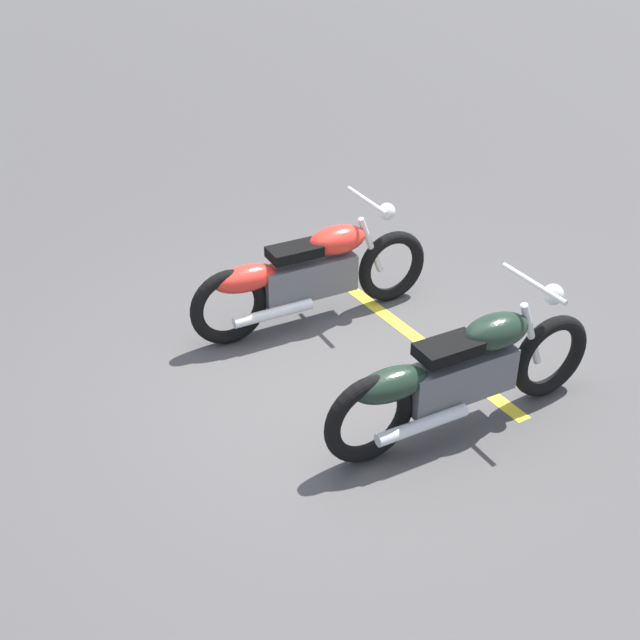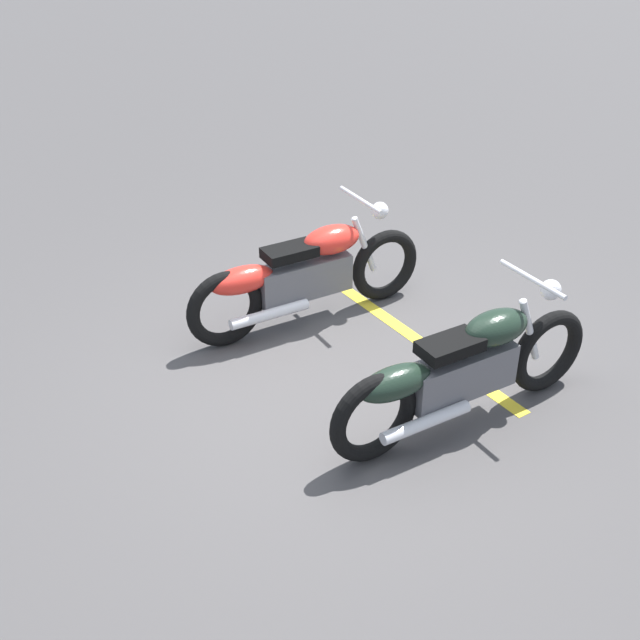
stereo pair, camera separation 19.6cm
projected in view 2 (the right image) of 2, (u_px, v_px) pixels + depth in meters
name	position (u px, v px, depth m)	size (l,w,h in m)	color
ground_plane	(343.00, 382.00, 6.14)	(60.00, 60.00, 0.00)	#474444
motorcycle_bright_foreground	(303.00, 275.00, 6.67)	(2.22, 0.65, 1.04)	black
motorcycle_dark_foreground	(461.00, 370.00, 5.47)	(2.22, 0.63, 1.04)	black
parking_stripe_near	(390.00, 320.00, 6.92)	(3.20, 0.12, 0.01)	yellow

